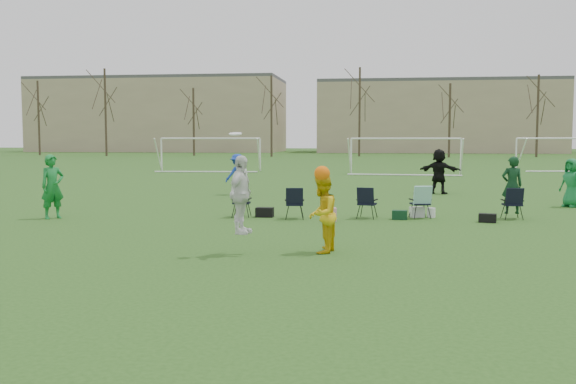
% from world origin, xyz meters
% --- Properties ---
extents(ground, '(260.00, 260.00, 0.00)m').
position_xyz_m(ground, '(0.00, 0.00, 0.00)').
color(ground, '#264D18').
rests_on(ground, ground).
extents(fielder_green_near, '(0.82, 0.86, 1.97)m').
position_xyz_m(fielder_green_near, '(-7.85, 6.49, 0.99)').
color(fielder_green_near, '#15782F').
rests_on(fielder_green_near, ground).
extents(fielder_blue, '(1.27, 1.27, 1.77)m').
position_xyz_m(fielder_blue, '(-3.96, 15.32, 0.88)').
color(fielder_blue, '#1637AB').
rests_on(fielder_blue, ground).
extents(fielder_green_far, '(0.94, 1.02, 1.74)m').
position_xyz_m(fielder_green_far, '(8.94, 12.05, 0.87)').
color(fielder_green_far, '#147438').
rests_on(fielder_green_far, ground).
extents(fielder_black, '(1.92, 1.23, 1.98)m').
position_xyz_m(fielder_black, '(4.78, 16.94, 0.99)').
color(fielder_black, black).
rests_on(fielder_black, ground).
extents(center_contest, '(2.36, 1.45, 2.61)m').
position_xyz_m(center_contest, '(0.12, 1.56, 1.05)').
color(center_contest, white).
rests_on(center_contest, ground).
extents(sideline_setup, '(8.99, 1.77, 1.92)m').
position_xyz_m(sideline_setup, '(2.62, 7.97, 0.56)').
color(sideline_setup, '#0E3319').
rests_on(sideline_setup, ground).
extents(goal_left, '(7.39, 0.76, 2.46)m').
position_xyz_m(goal_left, '(-10.00, 34.00, 1.92)').
color(goal_left, white).
rests_on(goal_left, ground).
extents(goal_mid, '(7.40, 0.63, 2.46)m').
position_xyz_m(goal_mid, '(4.00, 32.00, 1.92)').
color(goal_mid, white).
rests_on(goal_mid, ground).
extents(goal_right, '(7.35, 1.14, 2.46)m').
position_xyz_m(goal_right, '(16.00, 38.00, 1.92)').
color(goal_right, white).
rests_on(goal_right, ground).
extents(tree_line, '(110.28, 3.28, 11.40)m').
position_xyz_m(tree_line, '(0.24, 69.85, 5.09)').
color(tree_line, '#382B21').
rests_on(tree_line, ground).
extents(building_row, '(126.00, 16.00, 13.00)m').
position_xyz_m(building_row, '(6.73, 96.00, 5.99)').
color(building_row, tan).
rests_on(building_row, ground).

